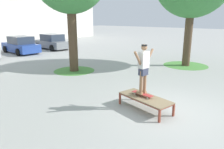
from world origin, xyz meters
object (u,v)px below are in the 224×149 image
Objects in this scene: car_blue at (21,45)px; car_grey at (52,42)px; skater at (143,66)px; skate_box at (145,98)px; skateboard at (142,94)px.

car_grey is at bearing 1.08° from car_blue.
car_grey is (6.53, 15.03, -0.84)m from skater.
car_grey reaches higher than skate_box.
skater reaches higher than car_grey.
skateboard is at bearing -102.11° from car_blue.
skate_box is at bearing -113.37° from car_grey.
car_blue is at bearing 77.90° from skate_box.
car_blue is (3.21, 14.96, -0.84)m from skater.
skater is at bearing -102.12° from car_blue.
skate_box is 0.47× the size of car_blue.
car_blue is 1.00× the size of car_grey.
skater is at bearing 84.16° from skateboard.
car_grey reaches higher than skateboard.
skater is (0.00, 0.00, 0.99)m from skateboard.
skater is (0.03, 0.14, 1.12)m from skate_box.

